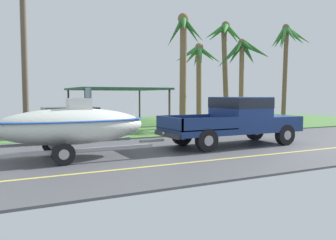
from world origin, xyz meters
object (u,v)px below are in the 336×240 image
object	(u,v)px
carport_awning	(116,90)
palm_tree_near_left	(183,47)
palm_tree_far_left	(198,63)
palm_tree_far_right	(286,47)
palm_tree_near_right	(242,57)
boat_on_trailer	(71,126)
parked_sedan_near	(74,122)
palm_tree_mid	(225,46)
pickup_truck_towing	(239,118)
utility_pole	(24,48)

from	to	relation	value
carport_awning	palm_tree_near_left	size ratio (longest dim) A/B	0.92
palm_tree_far_left	palm_tree_far_right	distance (m)	5.66
palm_tree_near_left	palm_tree_near_right	distance (m)	3.64
boat_on_trailer	parked_sedan_near	distance (m)	6.14
palm_tree_mid	palm_tree_near_right	bearing A→B (deg)	-108.20
pickup_truck_towing	parked_sedan_near	world-z (taller)	pickup_truck_towing
pickup_truck_towing	palm_tree_near_right	world-z (taller)	palm_tree_near_right
palm_tree_far_right	parked_sedan_near	bearing A→B (deg)	178.21
boat_on_trailer	palm_tree_near_left	world-z (taller)	palm_tree_near_left
carport_awning	utility_pole	distance (m)	10.79
boat_on_trailer	palm_tree_near_left	bearing A→B (deg)	40.88
boat_on_trailer	parked_sedan_near	size ratio (longest dim) A/B	1.30
utility_pole	palm_tree_near_left	bearing A→B (deg)	17.16
carport_awning	palm_tree_far_left	distance (m)	6.08
palm_tree_mid	boat_on_trailer	bearing A→B (deg)	-144.10
boat_on_trailer	palm_tree_far_left	size ratio (longest dim) A/B	1.09
pickup_truck_towing	boat_on_trailer	size ratio (longest dim) A/B	1.00
palm_tree_near_right	palm_tree_mid	bearing A→B (deg)	71.80
carport_awning	utility_pole	xyz separation A→B (m)	(-6.56, -8.43, 1.50)
pickup_truck_towing	boat_on_trailer	distance (m)	6.52
palm_tree_near_right	palm_tree_far_left	xyz separation A→B (m)	(-1.45, 2.60, -0.23)
palm_tree_near_left	palm_tree_mid	xyz separation A→B (m)	(4.50, 2.16, 0.56)
pickup_truck_towing	parked_sedan_near	distance (m)	7.96
palm_tree_near_left	palm_tree_mid	size ratio (longest dim) A/B	0.95
pickup_truck_towing	palm_tree_near_left	distance (m)	7.73
utility_pole	pickup_truck_towing	bearing A→B (deg)	-28.01
parked_sedan_near	utility_pole	xyz separation A→B (m)	(-2.28, -2.00, 3.17)
boat_on_trailer	palm_tree_near_left	size ratio (longest dim) A/B	0.87
palm_tree_mid	utility_pole	size ratio (longest dim) A/B	0.95
palm_tree_far_left	utility_pole	xyz separation A→B (m)	(-10.73, -4.33, -0.16)
palm_tree_near_left	parked_sedan_near	bearing A→B (deg)	-173.88
palm_tree_near_right	boat_on_trailer	bearing A→B (deg)	-152.94
palm_tree_far_right	utility_pole	world-z (taller)	utility_pole
carport_awning	palm_tree_far_left	world-z (taller)	palm_tree_far_left
palm_tree_near_right	palm_tree_far_right	xyz separation A→B (m)	(3.40, -0.14, 0.80)
palm_tree_far_right	utility_pole	xyz separation A→B (m)	(-15.58, -1.58, -1.19)
boat_on_trailer	palm_tree_far_right	distance (m)	16.13
pickup_truck_towing	utility_pole	distance (m)	8.95
carport_awning	palm_tree_near_right	bearing A→B (deg)	-50.06
palm_tree_near_right	palm_tree_far_left	world-z (taller)	palm_tree_near_right
pickup_truck_towing	carport_awning	distance (m)	12.53
parked_sedan_near	palm_tree_far_left	distance (m)	9.37
boat_on_trailer	palm_tree_mid	world-z (taller)	palm_tree_mid
parked_sedan_near	utility_pole	distance (m)	4.39
parked_sedan_near	palm_tree_near_right	distance (m)	10.52
palm_tree_near_right	carport_awning	bearing A→B (deg)	129.94
palm_tree_near_right	palm_tree_mid	xyz separation A→B (m)	(1.03, 3.13, 1.08)
palm_tree_far_left	utility_pole	distance (m)	11.57
utility_pole	boat_on_trailer	bearing A→B (deg)	-76.10
palm_tree_near_left	palm_tree_far_right	size ratio (longest dim) A/B	1.03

